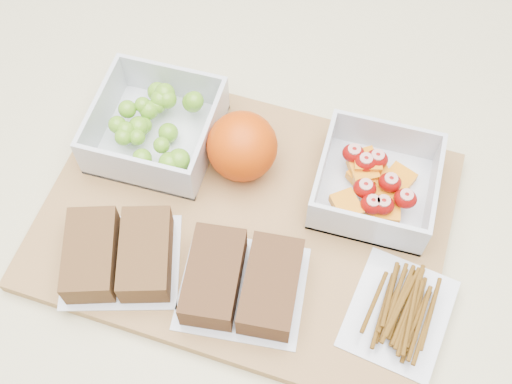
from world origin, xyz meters
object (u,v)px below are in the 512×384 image
Objects in this scene: pretzel_bag at (401,309)px; sandwich_bag_center at (242,282)px; sandwich_bag_left at (119,255)px; fruit_container at (375,184)px; orange at (242,146)px; cutting_board at (245,220)px; grape_container at (156,126)px.

sandwich_bag_center is at bearing -173.96° from pretzel_bag.
fruit_container is at bearing 32.62° from sandwich_bag_left.
sandwich_bag_center is 0.15m from pretzel_bag.
cutting_board is at bearing -72.04° from orange.
fruit_container is (0.25, -0.01, -0.00)m from grape_container.
pretzel_bag is (0.05, -0.13, -0.01)m from fruit_container.
pretzel_bag is (0.17, -0.06, 0.02)m from cutting_board.
fruit_container is at bearing 111.57° from pretzel_bag.
sandwich_bag_center is (0.04, -0.14, -0.02)m from orange.
fruit_container is at bearing -1.42° from grape_container.
fruit_container is 0.18m from sandwich_bag_center.
sandwich_bag_left is 1.07× the size of sandwich_bag_center.
cutting_board is at bearing 160.35° from pretzel_bag.
fruit_container is 0.92× the size of sandwich_bag_center.
grape_container is at bearing 152.52° from cutting_board.
cutting_board is at bearing 38.40° from sandwich_bag_left.
sandwich_bag_left is (0.02, -0.15, -0.01)m from grape_container.
grape_container is 0.10m from orange.
sandwich_bag_center is at bearing -73.89° from orange.
pretzel_bag is (0.15, 0.02, -0.01)m from sandwich_bag_center.
pretzel_bag is (0.19, -0.12, -0.03)m from orange.
orange is (0.10, -0.01, 0.01)m from grape_container.
orange is 0.60× the size of pretzel_bag.
orange reaches higher than grape_container.
grape_container reaches higher than sandwich_bag_center.
sandwich_bag_left is at bearing -147.38° from fruit_container.
grape_container is at bearing 95.72° from sandwich_bag_left.
fruit_container reaches higher than sandwich_bag_left.
grape_container is 0.98× the size of sandwich_bag_center.
grape_container is 1.72× the size of orange.
grape_container is 0.15m from sandwich_bag_left.
orange is at bearing -178.75° from fruit_container.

